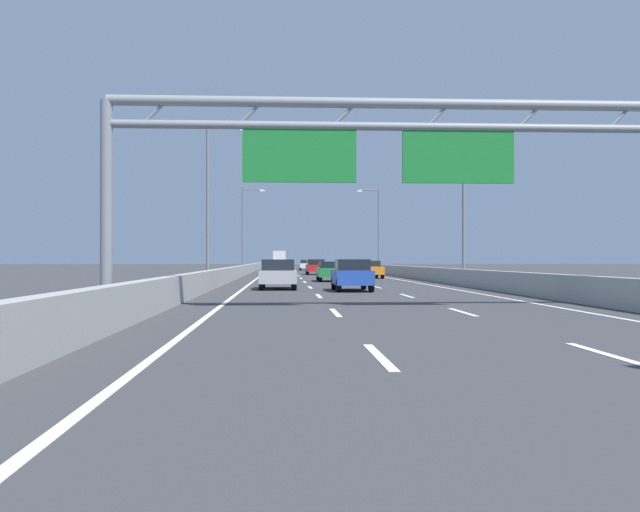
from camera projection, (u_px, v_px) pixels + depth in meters
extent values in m
plane|color=#38383A|center=(306.00, 270.00, 98.41)|extent=(260.00, 260.00, 0.00)
cube|color=white|center=(379.00, 356.00, 10.94)|extent=(0.16, 3.00, 0.01)
cube|color=white|center=(335.00, 313.00, 19.92)|extent=(0.16, 3.00, 0.01)
cube|color=white|center=(319.00, 296.00, 28.91)|extent=(0.16, 3.00, 0.01)
cube|color=white|center=(310.00, 287.00, 37.90)|extent=(0.16, 3.00, 0.01)
cube|color=white|center=(305.00, 282.00, 46.88)|extent=(0.16, 3.00, 0.01)
cube|color=white|center=(301.00, 278.00, 55.87)|extent=(0.16, 3.00, 0.01)
cube|color=white|center=(298.00, 276.00, 64.86)|extent=(0.16, 3.00, 0.01)
cube|color=white|center=(296.00, 274.00, 73.85)|extent=(0.16, 3.00, 0.01)
cube|color=white|center=(295.00, 272.00, 82.83)|extent=(0.16, 3.00, 0.01)
cube|color=white|center=(294.00, 271.00, 91.82)|extent=(0.16, 3.00, 0.01)
cube|color=white|center=(293.00, 270.00, 100.81)|extent=(0.16, 3.00, 0.01)
cube|color=white|center=(292.00, 269.00, 109.79)|extent=(0.16, 3.00, 0.01)
cube|color=white|center=(291.00, 268.00, 118.78)|extent=(0.16, 3.00, 0.01)
cube|color=white|center=(290.00, 268.00, 127.77)|extent=(0.16, 3.00, 0.01)
cube|color=white|center=(290.00, 267.00, 136.75)|extent=(0.16, 3.00, 0.01)
cube|color=white|center=(289.00, 267.00, 145.74)|extent=(0.16, 3.00, 0.01)
cube|color=white|center=(289.00, 266.00, 154.73)|extent=(0.16, 3.00, 0.01)
cube|color=white|center=(608.00, 355.00, 11.13)|extent=(0.16, 3.00, 0.01)
cube|color=white|center=(462.00, 312.00, 20.12)|extent=(0.16, 3.00, 0.01)
cube|color=white|center=(407.00, 296.00, 29.10)|extent=(0.16, 3.00, 0.01)
cube|color=white|center=(377.00, 287.00, 38.09)|extent=(0.16, 3.00, 0.01)
cube|color=white|center=(359.00, 282.00, 47.08)|extent=(0.16, 3.00, 0.01)
cube|color=white|center=(347.00, 278.00, 56.06)|extent=(0.16, 3.00, 0.01)
cube|color=white|center=(338.00, 276.00, 65.05)|extent=(0.16, 3.00, 0.01)
cube|color=white|center=(331.00, 274.00, 74.04)|extent=(0.16, 3.00, 0.01)
cube|color=white|center=(326.00, 272.00, 83.02)|extent=(0.16, 3.00, 0.01)
cube|color=white|center=(321.00, 271.00, 92.01)|extent=(0.16, 3.00, 0.01)
cube|color=white|center=(318.00, 270.00, 101.00)|extent=(0.16, 3.00, 0.01)
cube|color=white|center=(315.00, 269.00, 109.99)|extent=(0.16, 3.00, 0.01)
cube|color=white|center=(312.00, 268.00, 118.97)|extent=(0.16, 3.00, 0.01)
cube|color=white|center=(310.00, 268.00, 127.96)|extent=(0.16, 3.00, 0.01)
cube|color=white|center=(308.00, 267.00, 136.95)|extent=(0.16, 3.00, 0.01)
cube|color=white|center=(307.00, 267.00, 145.93)|extent=(0.16, 3.00, 0.01)
cube|color=white|center=(305.00, 266.00, 154.92)|extent=(0.16, 3.00, 0.01)
cube|color=white|center=(266.00, 272.00, 86.14)|extent=(0.16, 176.00, 0.01)
cube|color=white|center=(352.00, 272.00, 86.70)|extent=(0.16, 176.00, 0.01)
cube|color=#9E9E99|center=(258.00, 266.00, 108.03)|extent=(0.45, 220.00, 0.95)
cube|color=#9E9E99|center=(349.00, 266.00, 108.76)|extent=(0.45, 220.00, 0.95)
cylinder|color=gray|center=(106.00, 205.00, 20.95)|extent=(0.36, 0.36, 6.20)
cylinder|color=gray|center=(392.00, 103.00, 21.42)|extent=(16.93, 0.32, 0.32)
cylinder|color=gray|center=(392.00, 127.00, 21.42)|extent=(16.93, 0.26, 0.26)
cylinder|color=gray|center=(155.00, 112.00, 21.04)|extent=(0.74, 0.10, 0.74)
cylinder|color=gray|center=(251.00, 113.00, 21.19)|extent=(0.74, 0.10, 0.74)
cylinder|color=gray|center=(345.00, 114.00, 21.34)|extent=(0.74, 0.10, 0.74)
cylinder|color=gray|center=(438.00, 115.00, 21.49)|extent=(0.74, 0.10, 0.74)
cylinder|color=gray|center=(530.00, 116.00, 21.65)|extent=(0.74, 0.10, 0.74)
cylinder|color=gray|center=(620.00, 117.00, 21.80)|extent=(0.74, 0.10, 0.74)
cube|color=#19752D|center=(300.00, 156.00, 21.27)|extent=(3.40, 0.12, 1.60)
cube|color=#19752D|center=(458.00, 157.00, 21.52)|extent=(3.40, 0.12, 1.60)
cylinder|color=slate|center=(208.00, 205.00, 42.25)|extent=(0.20, 0.20, 9.50)
cylinder|color=slate|center=(226.00, 127.00, 42.33)|extent=(2.20, 0.12, 0.12)
cube|color=#F2EAC6|center=(245.00, 129.00, 42.39)|extent=(0.56, 0.28, 0.20)
cylinder|color=slate|center=(464.00, 206.00, 43.07)|extent=(0.20, 0.20, 9.50)
cylinder|color=slate|center=(446.00, 130.00, 43.03)|extent=(2.20, 0.12, 0.12)
cube|color=#F2EAC6|center=(428.00, 131.00, 42.97)|extent=(0.56, 0.28, 0.20)
cylinder|color=slate|center=(243.00, 230.00, 79.97)|extent=(0.20, 0.20, 9.50)
cylinder|color=slate|center=(253.00, 190.00, 80.05)|extent=(2.20, 0.12, 0.12)
cube|color=#F2EAC6|center=(262.00, 191.00, 80.11)|extent=(0.56, 0.28, 0.20)
cylinder|color=slate|center=(379.00, 231.00, 80.79)|extent=(0.20, 0.20, 9.50)
cylinder|color=slate|center=(369.00, 190.00, 80.76)|extent=(2.20, 0.12, 0.12)
cube|color=#F2EAC6|center=(360.00, 191.00, 80.70)|extent=(0.56, 0.28, 0.20)
cube|color=orange|center=(370.00, 270.00, 56.44)|extent=(1.81, 4.43, 0.61)
cube|color=black|center=(369.00, 264.00, 56.70)|extent=(1.59, 1.83, 0.45)
cylinder|color=black|center=(357.00, 274.00, 58.06)|extent=(0.22, 0.64, 0.64)
cylinder|color=black|center=(377.00, 274.00, 58.15)|extent=(0.22, 0.64, 0.64)
cylinder|color=black|center=(362.00, 275.00, 54.73)|extent=(0.22, 0.64, 0.64)
cylinder|color=black|center=(382.00, 275.00, 54.82)|extent=(0.22, 0.64, 0.64)
cube|color=#A8ADB2|center=(278.00, 276.00, 35.89)|extent=(1.81, 4.44, 0.63)
cube|color=black|center=(278.00, 265.00, 35.75)|extent=(1.60, 2.05, 0.54)
cylinder|color=black|center=(263.00, 282.00, 37.52)|extent=(0.22, 0.64, 0.64)
cylinder|color=black|center=(293.00, 282.00, 37.60)|extent=(0.22, 0.64, 0.64)
cylinder|color=black|center=(261.00, 284.00, 34.18)|extent=(0.22, 0.64, 0.64)
cylinder|color=black|center=(294.00, 284.00, 34.27)|extent=(0.22, 0.64, 0.64)
cube|color=#1E7A38|center=(332.00, 272.00, 48.46)|extent=(1.90, 4.32, 0.60)
cube|color=black|center=(332.00, 265.00, 47.84)|extent=(1.67, 1.96, 0.43)
cylinder|color=black|center=(318.00, 276.00, 50.02)|extent=(0.22, 0.64, 0.64)
cylinder|color=black|center=(342.00, 276.00, 50.11)|extent=(0.22, 0.64, 0.64)
cylinder|color=black|center=(321.00, 277.00, 46.81)|extent=(0.22, 0.64, 0.64)
cylinder|color=black|center=(346.00, 277.00, 46.90)|extent=(0.22, 0.64, 0.64)
cube|color=red|center=(316.00, 268.00, 70.14)|extent=(1.87, 4.52, 0.65)
cube|color=black|center=(316.00, 262.00, 70.20)|extent=(1.64, 1.85, 0.53)
cylinder|color=black|center=(307.00, 271.00, 71.80)|extent=(0.22, 0.64, 0.64)
cylinder|color=black|center=(323.00, 271.00, 71.88)|extent=(0.22, 0.64, 0.64)
cylinder|color=black|center=(308.00, 272.00, 68.38)|extent=(0.22, 0.64, 0.64)
cylinder|color=black|center=(325.00, 272.00, 68.47)|extent=(0.22, 0.64, 0.64)
cube|color=#2347AD|center=(352.00, 277.00, 33.91)|extent=(1.71, 4.19, 0.66)
cube|color=black|center=(352.00, 265.00, 33.51)|extent=(1.50, 1.85, 0.52)
cylinder|color=black|center=(334.00, 283.00, 35.41)|extent=(0.22, 0.64, 0.64)
cylinder|color=black|center=(363.00, 283.00, 35.49)|extent=(0.22, 0.64, 0.64)
cylinder|color=black|center=(339.00, 285.00, 32.32)|extent=(0.22, 0.64, 0.64)
cylinder|color=black|center=(371.00, 285.00, 32.40)|extent=(0.22, 0.64, 0.64)
cube|color=black|center=(281.00, 266.00, 96.56)|extent=(1.77, 4.53, 0.62)
cube|color=black|center=(281.00, 262.00, 96.45)|extent=(1.56, 2.01, 0.45)
cylinder|color=black|center=(276.00, 268.00, 98.22)|extent=(0.22, 0.64, 0.64)
cylinder|color=black|center=(287.00, 268.00, 98.31)|extent=(0.22, 0.64, 0.64)
cylinder|color=black|center=(276.00, 268.00, 94.80)|extent=(0.22, 0.64, 0.64)
cylinder|color=black|center=(287.00, 268.00, 94.88)|extent=(0.22, 0.64, 0.64)
cube|color=silver|center=(306.00, 266.00, 97.38)|extent=(1.80, 4.50, 0.63)
cube|color=black|center=(306.00, 262.00, 97.45)|extent=(1.59, 1.91, 0.47)
cylinder|color=black|center=(300.00, 268.00, 99.03)|extent=(0.22, 0.64, 0.64)
cylinder|color=black|center=(311.00, 268.00, 99.11)|extent=(0.22, 0.64, 0.64)
cylinder|color=black|center=(301.00, 268.00, 95.64)|extent=(0.22, 0.64, 0.64)
cylinder|color=black|center=(312.00, 268.00, 95.72)|extent=(0.22, 0.64, 0.64)
cube|color=#B21E19|center=(279.00, 260.00, 137.27)|extent=(2.31, 2.42, 1.86)
cube|color=silver|center=(279.00, 258.00, 132.85)|extent=(2.31, 6.02, 2.58)
cylinder|color=black|center=(274.00, 265.00, 137.52)|extent=(0.28, 0.96, 0.96)
cylinder|color=black|center=(285.00, 265.00, 137.62)|extent=(0.28, 0.96, 0.96)
cylinder|color=black|center=(274.00, 265.00, 131.18)|extent=(0.28, 0.96, 0.96)
cylinder|color=black|center=(285.00, 265.00, 131.29)|extent=(0.28, 0.96, 0.96)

